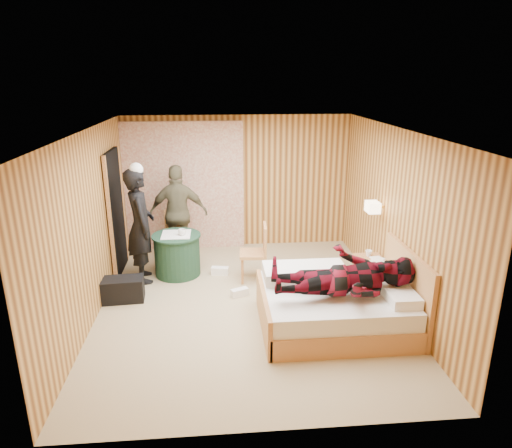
{
  "coord_description": "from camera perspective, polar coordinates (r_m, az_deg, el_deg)",
  "views": [
    {
      "loc": [
        -0.39,
        -5.93,
        3.17
      ],
      "look_at": [
        0.17,
        0.55,
        1.05
      ],
      "focal_mm": 32.0,
      "sensor_mm": 36.0,
      "label": 1
    }
  ],
  "objects": [
    {
      "name": "cup_nightstand",
      "position": [
        7.16,
        13.89,
        -3.56
      ],
      "size": [
        0.11,
        0.11,
        0.09
      ],
      "primitive_type": "imported",
      "rotation": [
        0.0,
        0.0,
        0.1
      ],
      "color": "white",
      "rests_on": "nightstand"
    },
    {
      "name": "book_lower",
      "position": [
        7.02,
        14.33,
        -4.37
      ],
      "size": [
        0.19,
        0.24,
        0.02
      ],
      "primitive_type": "imported",
      "rotation": [
        0.0,
        0.0,
        0.13
      ],
      "color": "white",
      "rests_on": "nightstand"
    },
    {
      "name": "doorway",
      "position": [
        7.82,
        -17.11,
        1.31
      ],
      "size": [
        0.06,
        0.9,
        2.05
      ],
      "primitive_type": "cube",
      "color": "black",
      "rests_on": "floor"
    },
    {
      "name": "man_on_bed",
      "position": [
        5.72,
        11.11,
        -5.2
      ],
      "size": [
        0.86,
        0.67,
        1.77
      ],
      "primitive_type": "imported",
      "rotation": [
        0.0,
        1.57,
        0.0
      ],
      "color": "#5E0816",
      "rests_on": "bed"
    },
    {
      "name": "wall_left",
      "position": [
        6.46,
        -20.06,
        -0.36
      ],
      "size": [
        0.02,
        5.0,
        2.5
      ],
      "primitive_type": "cube",
      "color": "tan",
      "rests_on": "floor"
    },
    {
      "name": "bed",
      "position": [
        6.19,
        9.98,
        -9.9
      ],
      "size": [
        1.95,
        1.5,
        1.03
      ],
      "color": "#E0A65B",
      "rests_on": "floor"
    },
    {
      "name": "floor",
      "position": [
        6.74,
        -1.08,
        -10.02
      ],
      "size": [
        4.2,
        5.0,
        0.01
      ],
      "primitive_type": "cube",
      "color": "tan",
      "rests_on": "ground"
    },
    {
      "name": "man_at_table",
      "position": [
        8.14,
        -9.65,
        1.31
      ],
      "size": [
        1.02,
        0.44,
        1.72
      ],
      "primitive_type": "imported",
      "rotation": [
        0.0,
        0.0,
        3.12
      ],
      "color": "brown",
      "rests_on": "floor"
    },
    {
      "name": "wall_back",
      "position": [
        8.66,
        -2.29,
        5.22
      ],
      "size": [
        4.2,
        0.02,
        2.5
      ],
      "primitive_type": "cube",
      "color": "tan",
      "rests_on": "floor"
    },
    {
      "name": "nightstand",
      "position": [
        7.17,
        14.03,
        -6.26
      ],
      "size": [
        0.42,
        0.57,
        0.55
      ],
      "color": "#E0A65B",
      "rests_on": "floor"
    },
    {
      "name": "duffel_bag",
      "position": [
        7.06,
        -16.38,
        -7.86
      ],
      "size": [
        0.64,
        0.38,
        0.35
      ],
      "primitive_type": "cube",
      "rotation": [
        0.0,
        0.0,
        0.07
      ],
      "color": "black",
      "rests_on": "floor"
    },
    {
      "name": "wall_lamp",
      "position": [
        7.04,
        14.41,
        2.07
      ],
      "size": [
        0.26,
        0.24,
        0.16
      ],
      "color": "gold",
      "rests_on": "wall_right"
    },
    {
      "name": "chair_far",
      "position": [
        8.21,
        -9.72,
        -0.92
      ],
      "size": [
        0.53,
        0.53,
        0.93
      ],
      "rotation": [
        0.0,
        0.0,
        0.3
      ],
      "color": "#E0A65B",
      "rests_on": "floor"
    },
    {
      "name": "ceiling",
      "position": [
        5.98,
        -1.23,
        11.61
      ],
      "size": [
        4.2,
        5.0,
        0.01
      ],
      "primitive_type": "cube",
      "color": "white",
      "rests_on": "wall_back"
    },
    {
      "name": "cup_table",
      "position": [
        7.48,
        -9.24,
        -1.02
      ],
      "size": [
        0.15,
        0.15,
        0.1
      ],
      "primitive_type": "imported",
      "rotation": [
        0.0,
        0.0,
        0.23
      ],
      "color": "white",
      "rests_on": "round_table"
    },
    {
      "name": "sneaker_left",
      "position": [
        7.69,
        -4.53,
        -5.85
      ],
      "size": [
        0.3,
        0.17,
        0.13
      ],
      "primitive_type": "cube",
      "rotation": [
        0.0,
        0.0,
        -0.19
      ],
      "color": "white",
      "rests_on": "floor"
    },
    {
      "name": "wall_right",
      "position": [
        6.72,
        17.03,
        0.62
      ],
      "size": [
        0.02,
        5.0,
        2.5
      ],
      "primitive_type": "cube",
      "color": "tan",
      "rests_on": "floor"
    },
    {
      "name": "book_upper",
      "position": [
        7.01,
        14.34,
        -4.22
      ],
      "size": [
        0.27,
        0.28,
        0.02
      ],
      "primitive_type": "imported",
      "rotation": [
        0.0,
        0.0,
        -0.71
      ],
      "color": "white",
      "rests_on": "nightstand"
    },
    {
      "name": "curtain",
      "position": [
        8.61,
        -8.94,
        4.6
      ],
      "size": [
        2.2,
        0.08,
        2.4
      ],
      "primitive_type": "cube",
      "color": "#EDE7CD",
      "rests_on": "floor"
    },
    {
      "name": "round_table",
      "position": [
        7.67,
        -9.82,
        -3.74
      ],
      "size": [
        0.8,
        0.8,
        0.71
      ],
      "color": "#20472F",
      "rests_on": "floor"
    },
    {
      "name": "chair_near",
      "position": [
        7.29,
        0.26,
        -3.07
      ],
      "size": [
        0.45,
        0.45,
        0.94
      ],
      "rotation": [
        0.0,
        0.0,
        -1.64
      ],
      "color": "#E0A65B",
      "rests_on": "floor"
    },
    {
      "name": "woman_standing",
      "position": [
        7.4,
        -14.24,
        -0.21
      ],
      "size": [
        0.6,
        0.76,
        1.84
      ],
      "primitive_type": "imported",
      "rotation": [
        0.0,
        0.0,
        1.83
      ],
      "color": "black",
      "rests_on": "floor"
    },
    {
      "name": "sneaker_right",
      "position": [
        6.96,
        -2.07,
        -8.54
      ],
      "size": [
        0.28,
        0.2,
        0.12
      ],
      "primitive_type": "cube",
      "rotation": [
        0.0,
        0.0,
        0.4
      ],
      "color": "white",
      "rests_on": "floor"
    }
  ]
}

